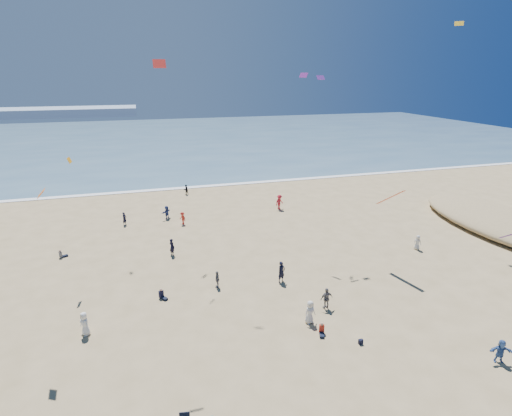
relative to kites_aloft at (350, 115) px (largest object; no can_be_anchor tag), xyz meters
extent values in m
cube|color=#476B84|center=(-9.93, 83.58, -13.81)|extent=(220.00, 100.00, 0.06)
cube|color=white|center=(-9.93, 33.58, -13.80)|extent=(220.00, 1.20, 0.08)
ellipsoid|color=tan|center=(24.07, 6.58, -13.18)|extent=(10.00, 22.00, 2.20)
imported|color=white|center=(-19.10, -0.98, -13.00)|extent=(0.90, 0.98, 1.68)
imported|color=black|center=(-4.12, 2.07, -12.91)|extent=(0.80, 0.67, 1.86)
imported|color=#385B9B|center=(5.27, -10.84, -13.08)|extent=(1.48, 0.94, 1.53)
imported|color=red|center=(-10.55, 18.14, -13.11)|extent=(0.97, 1.09, 1.46)
imported|color=slate|center=(-2.25, -2.59, -13.00)|extent=(1.01, 0.47, 1.68)
imported|color=silver|center=(11.06, 4.51, -13.10)|extent=(0.79, 0.87, 1.48)
imported|color=navy|center=(-12.16, 20.52, -13.03)|extent=(1.36, 1.43, 1.61)
imported|color=red|center=(2.04, 20.10, -12.88)|extent=(1.43, 1.20, 1.92)
imported|color=silver|center=(-4.16, -3.91, -12.99)|extent=(0.94, 0.72, 1.71)
imported|color=slate|center=(-9.44, 2.72, -13.11)|extent=(0.56, 0.91, 1.45)
imported|color=black|center=(-17.00, 19.67, -13.06)|extent=(0.63, 0.67, 1.55)
imported|color=black|center=(-12.44, 9.97, -12.99)|extent=(0.69, 0.74, 1.70)
imported|color=black|center=(-8.74, 30.07, -13.11)|extent=(0.88, 0.82, 1.46)
cube|color=black|center=(-1.92, -7.02, -13.67)|extent=(0.28, 0.18, 0.34)
cube|color=gold|center=(17.04, 10.11, 7.51)|extent=(0.81, 0.78, 0.39)
cube|color=#7D238A|center=(0.59, 10.15, 2.65)|extent=(0.69, 0.86, 0.43)
cube|color=red|center=(-12.98, -0.28, 3.34)|extent=(0.75, 0.39, 0.50)
cube|color=orange|center=(-20.05, 8.44, -3.79)|extent=(0.25, 0.86, 0.44)
cube|color=purple|center=(1.86, 9.15, 2.44)|extent=(0.83, 0.45, 0.39)
cube|color=orange|center=(-20.33, -0.87, -3.88)|extent=(0.49, 0.86, 0.44)
cube|color=#EE3D19|center=(5.93, 2.53, -7.39)|extent=(0.35, 2.64, 1.87)
camera|label=1|loc=(-14.47, -25.92, 2.78)|focal=28.00mm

